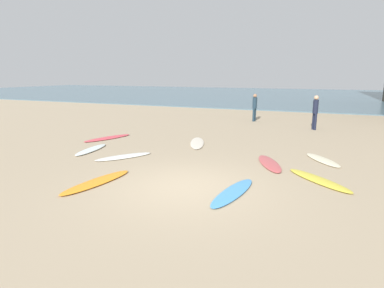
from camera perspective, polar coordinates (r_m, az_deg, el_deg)
The scene contains 13 objects.
ground_plane at distance 8.69m, azimuth -1.19°, elevation -7.75°, with size 120.00×120.00×0.00m, color tan.
ocean_water at distance 46.78m, azimuth 18.62°, elevation 8.23°, with size 120.00×40.00×0.08m, color slate.
surfboard_0 at distance 15.55m, azimuth -14.86°, elevation 1.06°, with size 0.57×2.46×0.07m, color #DF4B56.
surfboard_1 at distance 11.93m, azimuth -12.16°, elevation -2.22°, with size 0.56×2.14×0.07m, color white.
surfboard_2 at distance 12.13m, azimuth 22.36°, elevation -2.65°, with size 0.52×1.93×0.07m, color #F1E7BF.
surfboard_3 at distance 8.32m, azimuth 7.37°, elevation -8.56°, with size 0.52×2.36×0.07m, color #4696DD.
surfboard_4 at distance 9.37m, azimuth -16.67°, elevation -6.50°, with size 0.54×2.47×0.08m, color orange.
surfboard_5 at distance 9.82m, azimuth 21.74°, elevation -6.00°, with size 0.51×2.32×0.08m, color yellow.
surfboard_6 at distance 13.98m, azimuth 0.93°, elevation 0.21°, with size 0.59×2.46×0.06m, color #EFE2CB.
surfboard_7 at distance 13.33m, azimuth -17.64°, elevation -0.96°, with size 0.48×2.06×0.08m, color white.
surfboard_8 at distance 11.11m, azimuth 13.72°, elevation -3.38°, with size 0.56×2.17×0.07m, color #D15253.
beachgoer_near at distance 18.56m, azimuth 21.24°, elevation 5.63°, with size 0.38×0.38×1.87m.
beachgoer_mid at distance 20.89m, azimuth 11.17°, elevation 6.70°, with size 0.34×0.34×1.75m.
Camera 1 is at (3.28, -7.46, 3.01)m, focal length 29.74 mm.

